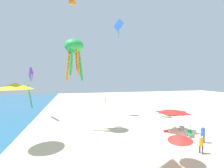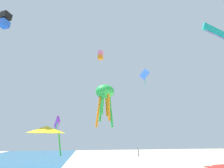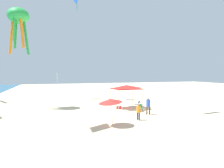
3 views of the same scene
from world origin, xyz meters
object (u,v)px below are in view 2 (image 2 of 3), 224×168
Objects in this scene: kite_box_black at (5,20)px; kite_octopus_green at (105,94)px; kite_diamond_blue at (145,75)px; kite_delta_yellow at (47,130)px; kite_parafoil_teal at (215,32)px; kite_parafoil_purple at (57,124)px; banner_flag at (139,162)px; kite_box_pink at (101,55)px.

kite_octopus_green is at bearing 127.70° from kite_box_black.
kite_diamond_blue is 0.72× the size of kite_delta_yellow.
kite_diamond_blue is (7.92, -20.56, -2.83)m from kite_box_black.
kite_parafoil_teal is at bearing 84.74° from kite_octopus_green.
kite_parafoil_teal reaches higher than kite_parafoil_purple.
banner_flag is 14.76m from kite_parafoil_purple.
kite_box_black is at bearing 135.75° from kite_parafoil_purple.
kite_diamond_blue reaches higher than banner_flag.
banner_flag is at bearing -140.08° from kite_parafoil_purple.
kite_box_black is 15.39m from kite_octopus_green.
kite_box_pink is at bearing 28.32° from banner_flag.
banner_flag is at bearing -55.89° from kite_diamond_blue.
kite_delta_yellow reaches higher than banner_flag.
kite_parafoil_purple is 12.42m from kite_delta_yellow.
kite_parafoil_teal is (-15.09, -18.99, 9.25)m from kite_parafoil_purple.
kite_delta_yellow is (2.83, 17.56, -10.67)m from kite_parafoil_teal.
kite_parafoil_teal is 0.67× the size of kite_delta_yellow.
kite_box_black is at bearing 165.84° from kite_parafoil_teal.
banner_flag is at bearing 143.81° from kite_box_pink.
kite_diamond_blue is at bearing 103.94° from kite_parafoil_teal.
kite_box_black is 0.36× the size of kite_octopus_green.
kite_diamond_blue reaches higher than kite_octopus_green.
banner_flag is at bearing 130.73° from kite_parafoil_teal.
kite_parafoil_purple is 11.33m from kite_octopus_green.
kite_box_pink is 21.08m from kite_delta_yellow.
banner_flag is at bearing 126.18° from kite_box_black.
kite_diamond_blue reaches higher than kite_parafoil_purple.
kite_octopus_green is at bearing 145.18° from kite_parafoil_teal.
kite_delta_yellow is at bearing -28.41° from kite_octopus_green.
kite_box_pink is (0.81, -7.07, 14.14)m from kite_parafoil_purple.
kite_diamond_blue is (5.31, -7.79, 5.36)m from kite_octopus_green.
kite_parafoil_purple is 17.59m from kite_diamond_blue.
banner_flag is 1.19× the size of kite_parafoil_purple.
kite_box_black is (-3.04, 17.16, 16.54)m from banner_flag.
kite_parafoil_purple is (7.63, 11.61, 4.97)m from banner_flag.
kite_box_black is 0.62× the size of kite_parafoil_teal.
kite_box_black reaches higher than kite_diamond_blue.
kite_parafoil_purple is 1.87× the size of kite_box_pink.
banner_flag is 14.95m from kite_diamond_blue.
kite_box_pink is at bearing -153.39° from kite_octopus_green.
kite_octopus_green is (2.62, -12.77, -8.19)m from kite_box_black.
kite_parafoil_teal reaches higher than kite_diamond_blue.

